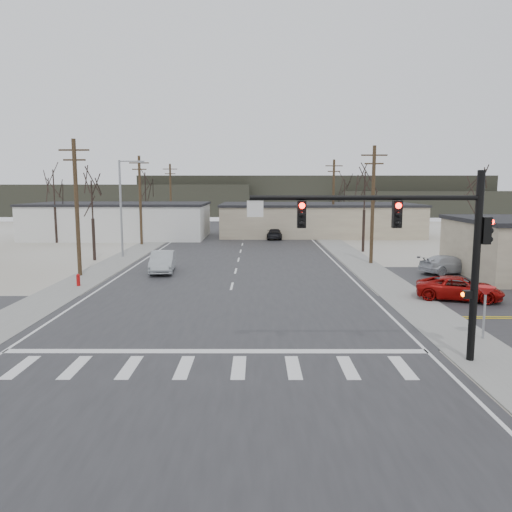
{
  "coord_description": "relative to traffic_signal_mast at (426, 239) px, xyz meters",
  "views": [
    {
      "loc": [
        1.66,
        -24.49,
        6.62
      ],
      "look_at": [
        1.61,
        4.18,
        2.6
      ],
      "focal_mm": 35.0,
      "sensor_mm": 36.0,
      "label": 1
    }
  ],
  "objects": [
    {
      "name": "ground",
      "position": [
        -7.89,
        6.2,
        -4.67
      ],
      "size": [
        140.0,
        140.0,
        0.0
      ],
      "primitive_type": "plane",
      "color": "silver",
      "rests_on": "ground"
    },
    {
      "name": "main_road",
      "position": [
        -7.89,
        21.2,
        -4.65
      ],
      "size": [
        18.0,
        110.0,
        0.05
      ],
      "primitive_type": "cube",
      "color": "#262629",
      "rests_on": "ground"
    },
    {
      "name": "cross_road",
      "position": [
        -7.89,
        6.2,
        -4.65
      ],
      "size": [
        90.0,
        10.0,
        0.04
      ],
      "primitive_type": "cube",
      "color": "#262629",
      "rests_on": "ground"
    },
    {
      "name": "sidewalk_left",
      "position": [
        -18.49,
        26.2,
        -4.64
      ],
      "size": [
        3.0,
        90.0,
        0.06
      ],
      "primitive_type": "cube",
      "color": "gray",
      "rests_on": "ground"
    },
    {
      "name": "sidewalk_right",
      "position": [
        2.71,
        26.2,
        -4.64
      ],
      "size": [
        3.0,
        90.0,
        0.06
      ],
      "primitive_type": "cube",
      "color": "gray",
      "rests_on": "ground"
    },
    {
      "name": "traffic_signal_mast",
      "position": [
        0.0,
        0.0,
        0.0
      ],
      "size": [
        8.95,
        0.43,
        7.2
      ],
      "color": "black",
      "rests_on": "ground"
    },
    {
      "name": "fire_hydrant",
      "position": [
        -18.09,
        14.2,
        -4.22
      ],
      "size": [
        0.24,
        0.24,
        0.87
      ],
      "color": "#A50C0C",
      "rests_on": "ground"
    },
    {
      "name": "yield_sign",
      "position": [
        3.61,
        2.7,
        -2.61
      ],
      "size": [
        0.8,
        0.8,
        2.35
      ],
      "color": "gray",
      "rests_on": "ground"
    },
    {
      "name": "building_left_far",
      "position": [
        -23.89,
        46.2,
        -2.42
      ],
      "size": [
        22.3,
        12.3,
        4.5
      ],
      "color": "silver",
      "rests_on": "ground"
    },
    {
      "name": "building_right_far",
      "position": [
        2.11,
        50.2,
        -2.52
      ],
      "size": [
        26.3,
        14.3,
        4.3
      ],
      "color": "#BAAD8E",
      "rests_on": "ground"
    },
    {
      "name": "upole_left_b",
      "position": [
        -19.39,
        18.2,
        0.55
      ],
      "size": [
        2.2,
        0.3,
        10.0
      ],
      "color": "#473221",
      "rests_on": "ground"
    },
    {
      "name": "upole_left_c",
      "position": [
        -19.39,
        38.2,
        0.55
      ],
      "size": [
        2.2,
        0.3,
        10.0
      ],
      "color": "#473221",
      "rests_on": "ground"
    },
    {
      "name": "upole_left_d",
      "position": [
        -19.39,
        58.2,
        0.55
      ],
      "size": [
        2.2,
        0.3,
        10.0
      ],
      "color": "#473221",
      "rests_on": "ground"
    },
    {
      "name": "upole_right_a",
      "position": [
        3.61,
        24.2,
        0.55
      ],
      "size": [
        2.2,
        0.3,
        10.0
      ],
      "color": "#473221",
      "rests_on": "ground"
    },
    {
      "name": "upole_right_b",
      "position": [
        3.61,
        46.2,
        0.55
      ],
      "size": [
        2.2,
        0.3,
        10.0
      ],
      "color": "#473221",
      "rests_on": "ground"
    },
    {
      "name": "streetlight_main",
      "position": [
        -18.69,
        28.2,
        0.41
      ],
      "size": [
        2.4,
        0.25,
        9.0
      ],
      "color": "gray",
      "rests_on": "ground"
    },
    {
      "name": "tree_left_near",
      "position": [
        -20.89,
        26.2,
        0.55
      ],
      "size": [
        3.3,
        3.3,
        7.35
      ],
      "color": "black",
      "rests_on": "ground"
    },
    {
      "name": "tree_right_mid",
      "position": [
        4.61,
        32.2,
        1.26
      ],
      "size": [
        3.74,
        3.74,
        8.33
      ],
      "color": "black",
      "rests_on": "ground"
    },
    {
      "name": "tree_left_far",
      "position": [
        -21.89,
        52.2,
        1.61
      ],
      "size": [
        3.96,
        3.96,
        8.82
      ],
      "color": "black",
      "rests_on": "ground"
    },
    {
      "name": "tree_right_far",
      "position": [
        7.11,
        58.2,
        0.91
      ],
      "size": [
        3.52,
        3.52,
        7.84
      ],
      "color": "black",
      "rests_on": "ground"
    },
    {
      "name": "tree_lot",
      "position": [
        14.11,
        28.2,
        0.91
      ],
      "size": [
        3.52,
        3.52,
        7.84
      ],
      "color": "black",
      "rests_on": "ground"
    },
    {
      "name": "tree_left_mid",
      "position": [
        -29.89,
        40.2,
        1.61
      ],
      "size": [
        3.96,
        3.96,
        8.82
      ],
      "color": "black",
      "rests_on": "ground"
    },
    {
      "name": "hill_left",
      "position": [
        -42.89,
        98.2,
        -1.17
      ],
      "size": [
        70.0,
        18.0,
        7.0
      ],
      "primitive_type": "cube",
      "color": "#333026",
      "rests_on": "ground"
    },
    {
      "name": "hill_center",
      "position": [
        7.11,
        102.2,
        -0.17
      ],
      "size": [
        80.0,
        18.0,
        9.0
      ],
      "primitive_type": "cube",
      "color": "#333026",
      "rests_on": "ground"
    },
    {
      "name": "hill_right",
      "position": [
        42.11,
        96.2,
        -1.92
      ],
      "size": [
        60.0,
        18.0,
        5.5
      ],
      "primitive_type": "cube",
      "color": "#333026",
      "rests_on": "ground"
    },
    {
      "name": "sedan_crossing",
      "position": [
        -13.52,
        19.7,
        -3.82
      ],
      "size": [
        2.19,
        5.04,
        1.61
      ],
      "primitive_type": "imported",
      "rotation": [
        0.0,
        0.0,
        0.1
      ],
      "color": "#9DA4A8",
      "rests_on": "main_road"
    },
    {
      "name": "car_far_a",
      "position": [
        -3.98,
        44.13,
        -3.95
      ],
      "size": [
        2.22,
        4.8,
        1.36
      ],
      "primitive_type": "imported",
      "rotation": [
        0.0,
        0.0,
        3.07
      ],
      "color": "black",
      "rests_on": "main_road"
    },
    {
      "name": "car_far_b",
      "position": [
        -9.36,
        56.81,
        -3.95
      ],
      "size": [
        2.21,
        4.2,
        1.36
      ],
      "primitive_type": "imported",
      "rotation": [
        0.0,
        0.0,
        -0.15
      ],
      "color": "black",
      "rests_on": "main_road"
    },
    {
      "name": "car_parked_red",
      "position": [
        5.6,
        10.28,
        -3.97
      ],
      "size": [
        5.28,
        3.63,
        1.34
      ],
      "primitive_type": "imported",
      "rotation": [
        0.0,
        0.0,
        1.25
      ],
      "color": "#950A08",
      "rests_on": "parking_lot"
    },
    {
      "name": "car_parked_silver",
      "position": [
        8.4,
        19.2,
        -3.95
      ],
      "size": [
        5.1,
        3.41,
        1.37
      ],
      "primitive_type": "imported",
      "rotation": [
        0.0,
        0.0,
        1.92
      ],
      "color": "#ABAEB6",
      "rests_on": "parking_lot"
    }
  ]
}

